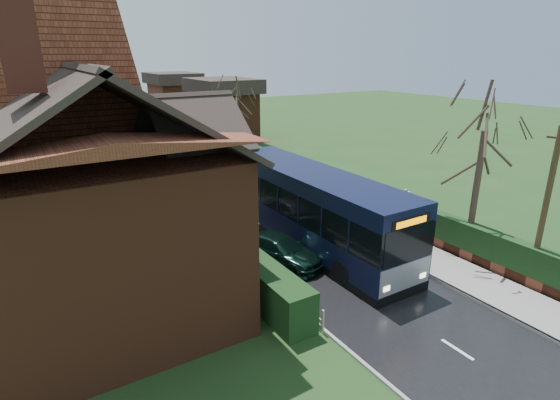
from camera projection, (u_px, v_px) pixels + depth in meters
ground at (339, 274)px, 18.86m from camera, size 140.00×140.00×0.00m
road at (236, 207)px, 26.91m from camera, size 6.00×100.00×0.02m
pavement at (294, 195)px, 29.00m from camera, size 2.50×100.00×0.14m
kerb_right at (278, 198)px, 28.41m from camera, size 0.12×100.00×0.14m
kerb_left at (189, 216)px, 25.38m from camera, size 0.12×100.00×0.10m
front_hedge at (208, 236)px, 20.68m from camera, size 1.20×16.00×1.60m
picket_fence at (223, 240)px, 21.17m from camera, size 0.10×16.00×0.90m
right_wall_hedge at (313, 178)px, 29.47m from camera, size 0.60×50.00×1.80m
brick_house at (90, 180)px, 16.95m from camera, size 9.30×14.60×10.30m
bus at (312, 209)px, 21.19m from camera, size 2.84×12.30×3.73m
car_silver at (223, 226)px, 22.09m from camera, size 2.19×4.40×1.44m
car_green at (280, 250)px, 19.66m from camera, size 3.08×4.67×1.26m
car_distant at (129, 122)px, 55.66m from camera, size 1.94×4.32×1.38m
bus_stop_sign at (405, 211)px, 20.34m from camera, size 0.19×0.47×3.10m
telegraph_pole at (545, 211)px, 16.64m from camera, size 0.23×0.85×6.61m
tree_right_near at (486, 121)px, 18.27m from camera, size 3.92×3.92×8.47m
tree_right_far at (236, 94)px, 37.48m from camera, size 3.93×3.93×7.59m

